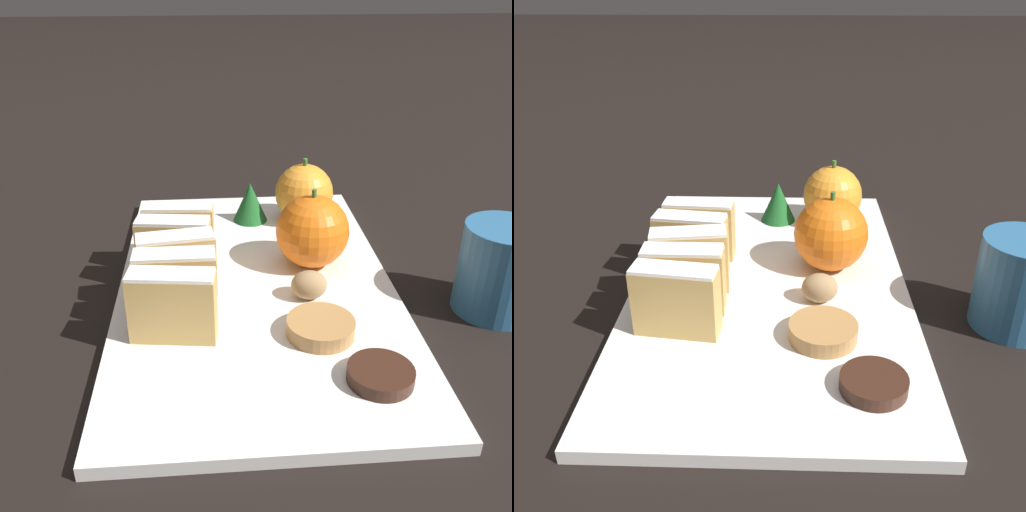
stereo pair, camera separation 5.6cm
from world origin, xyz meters
TOP-DOWN VIEW (x-y plane):
  - ground_plane at (0.00, 0.00)m, footprint 6.00×6.00m
  - serving_platter at (0.00, 0.00)m, footprint 0.27×0.46m
  - stollen_slice_front at (-0.08, -0.09)m, footprint 0.08×0.03m
  - stollen_slice_second at (-0.08, -0.05)m, footprint 0.07×0.03m
  - stollen_slice_third at (-0.08, -0.02)m, footprint 0.08×0.04m
  - stollen_slice_fourth at (-0.08, 0.02)m, footprint 0.08×0.03m
  - stollen_slice_fifth at (-0.08, 0.06)m, footprint 0.08×0.03m
  - orange_near at (0.07, 0.15)m, footprint 0.07×0.07m
  - orange_far at (0.06, 0.03)m, footprint 0.08×0.08m
  - walnut at (0.05, -0.03)m, footprint 0.03×0.03m
  - chocolate_cookie at (0.08, -0.16)m, footprint 0.05×0.05m
  - gingerbread_cookie at (0.05, -0.09)m, footprint 0.06×0.06m
  - evergreen_sprig at (0.01, 0.15)m, footprint 0.04×0.04m
  - coffee_mug at (0.23, -0.05)m, footprint 0.11×0.08m

SIDE VIEW (x-z plane):
  - ground_plane at x=0.00m, z-range 0.00..0.00m
  - serving_platter at x=0.00m, z-range 0.00..0.01m
  - chocolate_cookie at x=0.08m, z-range 0.01..0.02m
  - gingerbread_cookie at x=0.05m, z-range 0.01..0.03m
  - walnut at x=0.05m, z-range 0.01..0.04m
  - evergreen_sprig at x=0.01m, z-range 0.01..0.06m
  - stollen_slice_front at x=-0.08m, z-range 0.01..0.08m
  - stollen_slice_second at x=-0.08m, z-range 0.01..0.08m
  - stollen_slice_third at x=-0.08m, z-range 0.01..0.08m
  - stollen_slice_fourth at x=-0.08m, z-range 0.01..0.08m
  - stollen_slice_fifth at x=-0.08m, z-range 0.01..0.08m
  - coffee_mug at x=0.23m, z-range 0.00..0.09m
  - orange_near at x=0.07m, z-range 0.01..0.09m
  - orange_far at x=0.06m, z-range 0.01..0.09m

